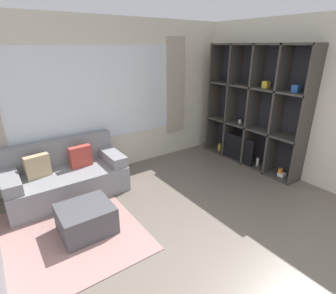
{
  "coord_description": "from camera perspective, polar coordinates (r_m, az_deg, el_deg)",
  "views": [
    {
      "loc": [
        -1.59,
        -1.13,
        2.24
      ],
      "look_at": [
        0.47,
        1.78,
        0.85
      ],
      "focal_mm": 28.0,
      "sensor_mm": 36.0,
      "label": 1
    }
  ],
  "objects": [
    {
      "name": "area_rug",
      "position": [
        3.71,
        -24.59,
        -18.03
      ],
      "size": [
        2.16,
        1.88,
        0.01
      ],
      "primitive_type": "cube",
      "color": "gray",
      "rests_on": "ground_plane"
    },
    {
      "name": "ottoman",
      "position": [
        3.6,
        -17.38,
        -14.74
      ],
      "size": [
        0.65,
        0.58,
        0.37
      ],
      "color": "#47474C",
      "rests_on": "ground_plane"
    },
    {
      "name": "ground_plane",
      "position": [
        2.98,
        14.31,
        -28.5
      ],
      "size": [
        16.0,
        16.0,
        0.0
      ],
      "primitive_type": "plane",
      "color": "#665B51"
    },
    {
      "name": "couch_main",
      "position": [
        4.46,
        -21.32,
        -5.99
      ],
      "size": [
        1.74,
        0.87,
        0.84
      ],
      "color": "gray",
      "rests_on": "ground_plane"
    },
    {
      "name": "wall_back",
      "position": [
        4.77,
        -15.33,
        9.86
      ],
      "size": [
        6.65,
        0.11,
        2.7
      ],
      "color": "beige",
      "rests_on": "ground_plane"
    },
    {
      "name": "wall_right",
      "position": [
        5.23,
        22.45,
        9.89
      ],
      "size": [
        0.07,
        4.44,
        2.7
      ],
      "primitive_type": "cube",
      "color": "beige",
      "rests_on": "ground_plane"
    },
    {
      "name": "shelving_unit",
      "position": [
        5.29,
        18.16,
        7.72
      ],
      "size": [
        0.38,
        2.09,
        2.28
      ],
      "color": "#232328",
      "rests_on": "ground_plane"
    }
  ]
}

